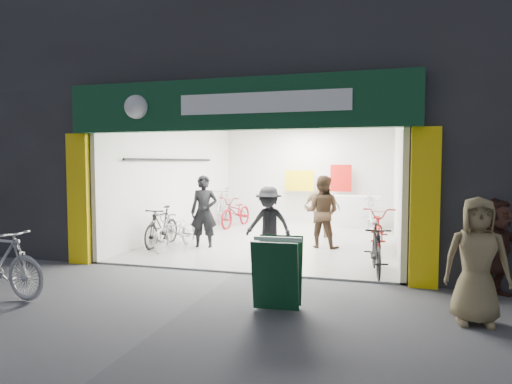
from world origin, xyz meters
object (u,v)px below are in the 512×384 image
at_px(bike_left_front, 176,231).
at_px(sandwich_board, 278,271).
at_px(bike_right_front, 376,250).
at_px(pedestrian_near, 477,261).

height_order(bike_left_front, sandwich_board, sandwich_board).
distance_m(bike_right_front, pedestrian_near, 2.57).
relative_size(bike_left_front, bike_right_front, 1.11).
distance_m(pedestrian_near, sandwich_board, 2.55).
height_order(bike_left_front, bike_right_front, bike_right_front).
height_order(bike_left_front, pedestrian_near, pedestrian_near).
bearing_deg(sandwich_board, bike_left_front, 129.34).
height_order(bike_right_front, sandwich_board, sandwich_board).
relative_size(bike_left_front, pedestrian_near, 1.07).
relative_size(pedestrian_near, sandwich_board, 1.65).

